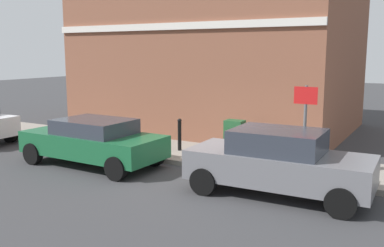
{
  "coord_description": "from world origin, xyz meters",
  "views": [
    {
      "loc": [
        -9.8,
        -4.91,
        3.28
      ],
      "look_at": [
        1.14,
        1.32,
        1.2
      ],
      "focal_mm": 40.49,
      "sensor_mm": 36.0,
      "label": 1
    }
  ],
  "objects_px": {
    "car_grey": "(278,162)",
    "utility_cabinet": "(234,141)",
    "car_green": "(93,141)",
    "street_sign": "(305,116)",
    "bollard_near_cabinet": "(180,133)"
  },
  "relations": [
    {
      "from": "utility_cabinet",
      "to": "bollard_near_cabinet",
      "type": "distance_m",
      "value": 1.97
    },
    {
      "from": "car_green",
      "to": "street_sign",
      "type": "bearing_deg",
      "value": -163.15
    },
    {
      "from": "car_grey",
      "to": "car_green",
      "type": "bearing_deg",
      "value": -0.68
    },
    {
      "from": "car_grey",
      "to": "utility_cabinet",
      "type": "relative_size",
      "value": 3.65
    },
    {
      "from": "bollard_near_cabinet",
      "to": "street_sign",
      "type": "xyz_separation_m",
      "value": [
        -0.76,
        -4.21,
        0.96
      ]
    },
    {
      "from": "car_grey",
      "to": "car_green",
      "type": "distance_m",
      "value": 5.56
    },
    {
      "from": "car_grey",
      "to": "street_sign",
      "type": "xyz_separation_m",
      "value": [
        1.53,
        -0.17,
        0.87
      ]
    },
    {
      "from": "bollard_near_cabinet",
      "to": "street_sign",
      "type": "relative_size",
      "value": 0.45
    },
    {
      "from": "car_green",
      "to": "street_sign",
      "type": "relative_size",
      "value": 1.89
    },
    {
      "from": "car_green",
      "to": "street_sign",
      "type": "xyz_separation_m",
      "value": [
        1.59,
        -5.73,
        0.93
      ]
    },
    {
      "from": "car_grey",
      "to": "utility_cabinet",
      "type": "distance_m",
      "value": 3.02
    },
    {
      "from": "bollard_near_cabinet",
      "to": "street_sign",
      "type": "bearing_deg",
      "value": -100.22
    },
    {
      "from": "utility_cabinet",
      "to": "bollard_near_cabinet",
      "type": "relative_size",
      "value": 1.11
    },
    {
      "from": "car_grey",
      "to": "street_sign",
      "type": "bearing_deg",
      "value": -97.55
    },
    {
      "from": "car_grey",
      "to": "bollard_near_cabinet",
      "type": "xyz_separation_m",
      "value": [
        2.29,
        4.04,
        -0.09
      ]
    }
  ]
}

